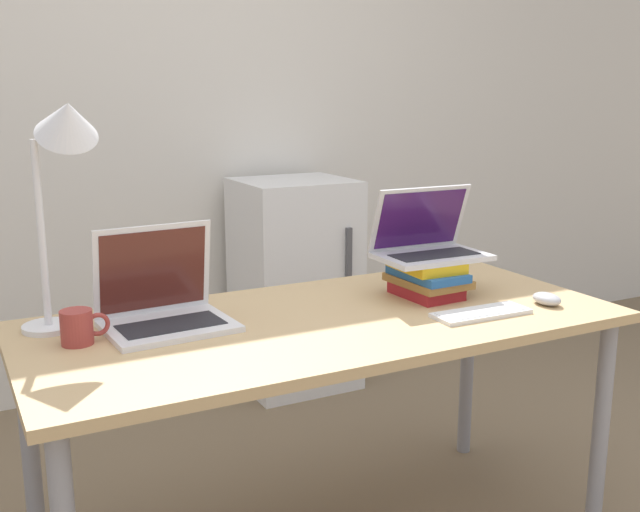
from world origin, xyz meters
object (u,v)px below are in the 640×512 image
(laptop_left, at_px, (164,307))
(laptop_on_books, at_px, (428,243))
(desk_lamp, at_px, (64,148))
(mini_fridge, at_px, (295,284))
(wireless_keyboard, at_px, (481,313))
(mug, at_px, (78,327))
(mouse, at_px, (547,299))
(book_stack, at_px, (427,278))

(laptop_left, distance_m, laptop_on_books, 0.84)
(desk_lamp, distance_m, mini_fridge, 1.72)
(wireless_keyboard, relative_size, mug, 2.37)
(mug, xyz_separation_m, desk_lamp, (0.02, 0.12, 0.44))
(mouse, distance_m, desk_lamp, 1.44)
(mouse, bearing_deg, book_stack, 137.07)
(mug, distance_m, desk_lamp, 0.46)
(desk_lamp, height_order, mini_fridge, desk_lamp)
(mouse, xyz_separation_m, mug, (-1.31, 0.28, 0.03))
(wireless_keyboard, relative_size, desk_lamp, 0.45)
(laptop_left, xyz_separation_m, mug, (-0.23, -0.05, -0.01))
(laptop_on_books, bearing_deg, mouse, -48.32)
(book_stack, relative_size, wireless_keyboard, 0.87)
(mug, bearing_deg, mouse, -12.10)
(laptop_on_books, distance_m, mouse, 0.39)
(book_stack, xyz_separation_m, mouse, (0.26, -0.25, -0.04))
(book_stack, distance_m, laptop_on_books, 0.11)
(laptop_left, distance_m, mug, 0.24)
(mug, bearing_deg, laptop_left, 11.42)
(wireless_keyboard, xyz_separation_m, mug, (-1.07, 0.28, 0.04))
(book_stack, height_order, mouse, book_stack)
(desk_lamp, xyz_separation_m, mini_fridge, (1.15, 1.05, -0.74))
(laptop_on_books, xyz_separation_m, mug, (-1.07, 0.01, -0.12))
(mouse, relative_size, mug, 0.79)
(book_stack, xyz_separation_m, mug, (-1.05, 0.04, -0.01))
(book_stack, distance_m, mini_fridge, 1.25)
(laptop_on_books, height_order, mug, laptop_on_books)
(mouse, xyz_separation_m, mini_fridge, (-0.15, 1.45, -0.27))
(laptop_left, relative_size, mini_fridge, 0.36)
(wireless_keyboard, bearing_deg, laptop_left, 158.75)
(mouse, height_order, desk_lamp, desk_lamp)
(laptop_left, height_order, mug, laptop_left)
(laptop_on_books, bearing_deg, laptop_left, 176.27)
(laptop_on_books, relative_size, desk_lamp, 0.53)
(laptop_on_books, bearing_deg, wireless_keyboard, -90.10)
(book_stack, xyz_separation_m, wireless_keyboard, (0.02, -0.24, -0.05))
(wireless_keyboard, bearing_deg, mini_fridge, 86.13)
(laptop_left, relative_size, book_stack, 1.36)
(mouse, relative_size, desk_lamp, 0.15)
(laptop_left, relative_size, wireless_keyboard, 1.19)
(laptop_left, distance_m, mouse, 1.13)
(laptop_left, distance_m, mini_fridge, 1.49)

